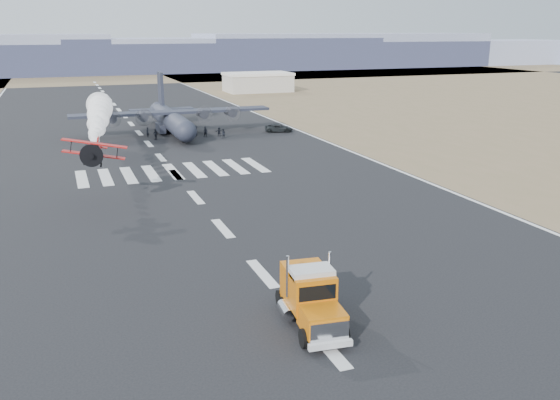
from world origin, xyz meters
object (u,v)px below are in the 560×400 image
hangar_right (258,82)px  crew_d (156,134)px  crew_e (196,131)px  crew_f (219,132)px  aerobatic_biplane (95,150)px  semi_truck (311,296)px  support_vehicle (279,128)px  crew_b (206,132)px  crew_c (188,136)px  crew_g (148,132)px  transport_aircraft (171,118)px  crew_h (223,134)px  crew_a (188,135)px

hangar_right → crew_d: 86.45m
hangar_right → crew_e: hangar_right is taller
hangar_right → crew_f: size_ratio=12.41×
aerobatic_biplane → semi_truck: bearing=-66.7°
support_vehicle → crew_b: 14.44m
crew_d → crew_f: crew_d is taller
support_vehicle → crew_c: crew_c is taller
crew_g → hangar_right: bearing=-178.1°
hangar_right → crew_e: 81.19m
crew_c → crew_g: (-6.05, 6.67, -0.05)m
crew_f → crew_g: 13.01m
crew_d → crew_f: 11.52m
hangar_right → transport_aircraft: 78.89m
semi_truck → support_vehicle: size_ratio=1.71×
crew_b → crew_c: size_ratio=0.99×
crew_d → crew_g: size_ratio=1.04×
crew_f → crew_g: bearing=-0.4°
hangar_right → crew_h: bearing=-112.9°
hangar_right → crew_d: hangar_right is taller
crew_c → crew_e: (2.54, 5.26, -0.04)m
crew_c → hangar_right: bearing=83.6°
hangar_right → crew_e: (-36.52, -72.49, -2.11)m
aerobatic_biplane → crew_f: 45.95m
aerobatic_biplane → support_vehicle: size_ratio=1.28×
crew_a → crew_g: bearing=28.8°
aerobatic_biplane → crew_d: 41.64m
support_vehicle → crew_f: size_ratio=3.21×
crew_a → crew_f: bearing=-92.3°
crew_e → crew_h: size_ratio=1.07×
hangar_right → support_vehicle: 77.15m
crew_e → crew_f: bearing=-123.2°
hangar_right → crew_a: bearing=-116.8°
crew_c → crew_d: bearing=166.2°
crew_c → crew_f: crew_c is taller
support_vehicle → hangar_right: bearing=0.3°
crew_d → crew_g: 3.33m
hangar_right → crew_f: bearing=-113.6°
crew_e → semi_truck: bearing=171.5°
crew_h → semi_truck: bearing=84.3°
crew_e → crew_b: bearing=-151.1°
transport_aircraft → crew_b: 8.65m
aerobatic_biplane → crew_b: (21.60, 38.85, -5.33)m
transport_aircraft → support_vehicle: (19.39, -6.36, -2.02)m
hangar_right → support_vehicle: hangar_right is taller
crew_c → crew_d: size_ratio=1.02×
crew_b → hangar_right: bearing=101.2°
crew_g → crew_h: size_ratio=1.05×
crew_a → crew_d: size_ratio=0.88×
crew_b → crew_e: (-1.33, 2.27, -0.03)m
crew_f → crew_g: (-12.44, 3.79, 0.06)m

